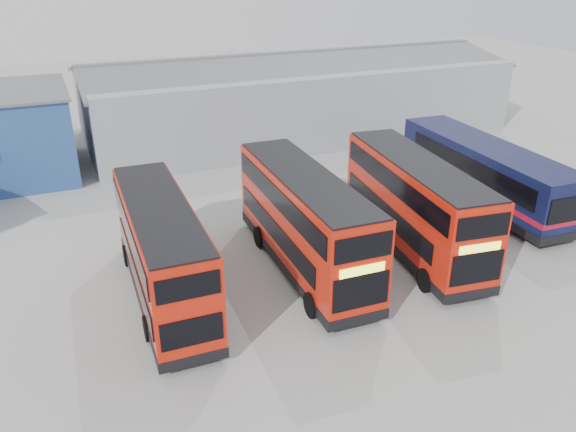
{
  "coord_description": "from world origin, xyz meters",
  "views": [
    {
      "loc": [
        -9.2,
        -17.94,
        11.93
      ],
      "look_at": [
        -0.61,
        1.64,
        2.1
      ],
      "focal_mm": 35.0,
      "sensor_mm": 36.0,
      "label": 1
    }
  ],
  "objects": [
    {
      "name": "ground_plane",
      "position": [
        0.0,
        0.0,
        0.0
      ],
      "size": [
        120.0,
        120.0,
        0.0
      ],
      "primitive_type": "plane",
      "color": "gray",
      "rests_on": "ground"
    },
    {
      "name": "maintenance_shed",
      "position": [
        8.0,
        20.0,
        2.6
      ],
      "size": [
        30.5,
        12.0,
        5.89
      ],
      "color": "#90949D",
      "rests_on": "ground"
    },
    {
      "name": "single_decker_blue",
      "position": [
        11.45,
        3.45,
        1.59
      ],
      "size": [
        3.48,
        11.97,
        3.2
      ],
      "rotation": [
        0.0,
        0.0,
        3.08
      ],
      "color": "black",
      "rests_on": "ground"
    },
    {
      "name": "double_decker_left",
      "position": [
        -6.1,
        0.74,
        1.96
      ],
      "size": [
        2.61,
        9.41,
        3.95
      ],
      "rotation": [
        0.0,
        0.0,
        3.11
      ],
      "color": "red",
      "rests_on": "ground"
    },
    {
      "name": "double_decker_right",
      "position": [
        4.87,
        0.41,
        2.07
      ],
      "size": [
        3.63,
        10.04,
        4.16
      ],
      "rotation": [
        0.0,
        0.0,
        -0.13
      ],
      "color": "red",
      "rests_on": "ground"
    },
    {
      "name": "double_decker_centre",
      "position": [
        -0.25,
        0.78,
        2.08
      ],
      "size": [
        2.83,
        9.99,
        4.18
      ],
      "rotation": [
        0.0,
        0.0,
        -0.04
      ],
      "color": "red",
      "rests_on": "ground"
    }
  ]
}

